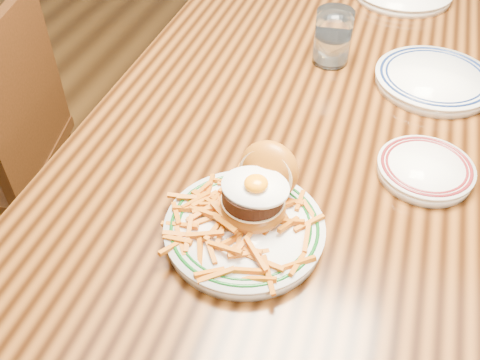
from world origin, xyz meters
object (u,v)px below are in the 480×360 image
(table, at_px, (301,119))
(main_plate, at_px, (249,215))
(side_plate, at_px, (425,169))
(chair_left, at_px, (1,147))

(table, height_order, main_plate, main_plate)
(table, relative_size, side_plate, 8.83)
(table, xyz_separation_m, side_plate, (0.28, -0.21, 0.10))
(table, distance_m, chair_left, 0.87)
(main_plate, distance_m, side_plate, 0.36)
(table, distance_m, main_plate, 0.47)
(chair_left, height_order, main_plate, main_plate)
(chair_left, height_order, side_plate, chair_left)
(table, distance_m, side_plate, 0.37)
(chair_left, xyz_separation_m, main_plate, (0.84, -0.32, 0.32))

